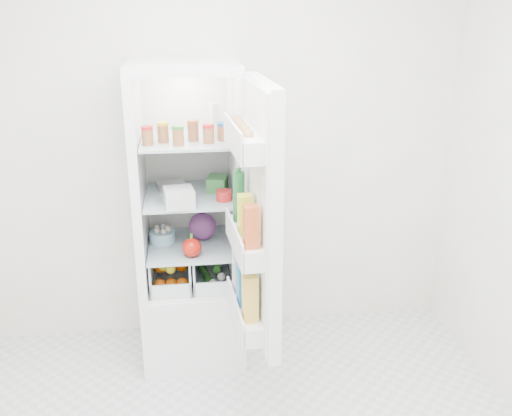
{
  "coord_description": "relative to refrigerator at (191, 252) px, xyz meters",
  "views": [
    {
      "loc": [
        -0.2,
        -1.93,
        2.12
      ],
      "look_at": [
        0.16,
        0.95,
        1.04
      ],
      "focal_mm": 40.0,
      "sensor_mm": 36.0,
      "label": 1
    }
  ],
  "objects": [
    {
      "name": "crisper_left",
      "position": [
        -0.12,
        -0.06,
        -0.06
      ],
      "size": [
        0.23,
        0.46,
        0.22
      ],
      "primitive_type": null,
      "color": "silver",
      "rests_on": "refrigerator"
    },
    {
      "name": "fridge_door",
      "position": [
        0.32,
        -0.64,
        0.43
      ],
      "size": [
        0.21,
        0.6,
        1.3
      ],
      "rotation": [
        0.0,
        0.0,
        1.64
      ],
      "color": "white",
      "rests_on": "refrigerator"
    },
    {
      "name": "shelf_top",
      "position": [
        -0.0,
        -0.06,
        0.71
      ],
      "size": [
        0.49,
        0.53,
        0.02
      ],
      "primitive_type": "cube",
      "color": "#A1B4BD",
      "rests_on": "refrigerator"
    },
    {
      "name": "shelf_low",
      "position": [
        -0.0,
        -0.06,
        0.07
      ],
      "size": [
        0.49,
        0.53,
        0.01
      ],
      "primitive_type": "cube",
      "color": "#A1B4BD",
      "rests_on": "refrigerator"
    },
    {
      "name": "condiment_jars",
      "position": [
        -0.0,
        -0.17,
        0.76
      ],
      "size": [
        0.46,
        0.16,
        0.08
      ],
      "color": "#B21919",
      "rests_on": "shelf_top"
    },
    {
      "name": "tin_red",
      "position": [
        0.19,
        -0.19,
        0.42
      ],
      "size": [
        0.11,
        0.11,
        0.06
      ],
      "primitive_type": "cylinder",
      "rotation": [
        0.0,
        0.0,
        0.35
      ],
      "color": "red",
      "rests_on": "shelf_mid"
    },
    {
      "name": "room_walls",
      "position": [
        0.2,
        -1.25,
        0.93
      ],
      "size": [
        3.02,
        3.02,
        2.61
      ],
      "color": "silver",
      "rests_on": "ground"
    },
    {
      "name": "tub_white",
      "position": [
        -0.05,
        -0.26,
        0.44
      ],
      "size": [
        0.17,
        0.17,
        0.1
      ],
      "primitive_type": "cube",
      "rotation": [
        0.0,
        0.0,
        0.13
      ],
      "color": "silver",
      "rests_on": "shelf_mid"
    },
    {
      "name": "foil_tray",
      "position": [
        -0.1,
        0.05,
        0.41
      ],
      "size": [
        0.19,
        0.16,
        0.04
      ],
      "primitive_type": "cube",
      "rotation": [
        0.0,
        0.0,
        0.24
      ],
      "color": "#B5B5B9",
      "rests_on": "shelf_mid"
    },
    {
      "name": "shelf_mid",
      "position": [
        -0.0,
        -0.06,
        0.38
      ],
      "size": [
        0.49,
        0.53,
        0.02
      ],
      "primitive_type": "cube",
      "color": "#A1B4BD",
      "rests_on": "refrigerator"
    },
    {
      "name": "veg_pile",
      "position": [
        0.13,
        -0.06,
        -0.1
      ],
      "size": [
        0.16,
        0.3,
        0.1
      ],
      "color": "#1E4918",
      "rests_on": "refrigerator"
    },
    {
      "name": "red_cabbage",
      "position": [
        0.08,
        0.0,
        0.16
      ],
      "size": [
        0.17,
        0.17,
        0.17
      ],
      "primitive_type": "sphere",
      "color": "#501B4C",
      "rests_on": "shelf_low"
    },
    {
      "name": "bell_pepper",
      "position": [
        0.01,
        -0.24,
        0.14
      ],
      "size": [
        0.11,
        0.11,
        0.11
      ],
      "primitive_type": "sphere",
      "color": "red",
      "rests_on": "shelf_low"
    },
    {
      "name": "mushroom_bowl",
      "position": [
        -0.17,
        -0.02,
        0.12
      ],
      "size": [
        0.16,
        0.16,
        0.07
      ],
      "primitive_type": "cylinder",
      "rotation": [
        0.0,
        0.0,
        -0.1
      ],
      "color": "#98D1E4",
      "rests_on": "shelf_low"
    },
    {
      "name": "tub_green",
      "position": [
        0.17,
        -0.01,
        0.43
      ],
      "size": [
        0.14,
        0.17,
        0.08
      ],
      "primitive_type": "cube",
      "rotation": [
        0.0,
        0.0,
        -0.23
      ],
      "color": "#3E893F",
      "rests_on": "shelf_mid"
    },
    {
      "name": "squeeze_bottle",
      "position": [
        0.16,
        -0.03,
        0.82
      ],
      "size": [
        0.07,
        0.07,
        0.19
      ],
      "primitive_type": "cylinder",
      "rotation": [
        0.0,
        0.0,
        0.43
      ],
      "color": "white",
      "rests_on": "shelf_top"
    },
    {
      "name": "refrigerator",
      "position": [
        0.0,
        0.0,
        0.0
      ],
      "size": [
        0.6,
        0.6,
        1.8
      ],
      "color": "white",
      "rests_on": "ground"
    },
    {
      "name": "crisper_right",
      "position": [
        0.12,
        -0.06,
        -0.06
      ],
      "size": [
        0.23,
        0.46,
        0.22
      ],
      "primitive_type": null,
      "color": "silver",
      "rests_on": "refrigerator"
    },
    {
      "name": "citrus_pile",
      "position": [
        -0.13,
        -0.1,
        -0.08
      ],
      "size": [
        0.2,
        0.31,
        0.16
      ],
      "color": "#E0520B",
      "rests_on": "refrigerator"
    }
  ]
}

